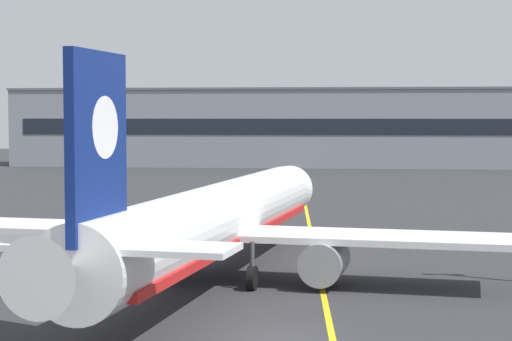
# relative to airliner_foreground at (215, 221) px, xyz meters

# --- Properties ---
(ground_plane) EXTENTS (400.00, 400.00, 0.00)m
(ground_plane) POSITION_rel_airliner_foreground_xyz_m (4.66, -12.24, -3.37)
(ground_plane) COLOR #2D2D30
(taxiway_centreline) EXTENTS (12.83, 179.58, 0.01)m
(taxiway_centreline) POSITION_rel_airliner_foreground_xyz_m (4.66, 17.76, -3.37)
(taxiway_centreline) COLOR yellow
(taxiway_centreline) RESTS_ON ground
(airliner_foreground) EXTENTS (32.36, 41.46, 11.65)m
(airliner_foreground) POSITION_rel_airliner_foreground_xyz_m (0.00, 0.00, 0.00)
(airliner_foreground) COLOR white
(airliner_foreground) RESTS_ON ground
(safety_cone_by_nose_gear) EXTENTS (0.44, 0.44, 0.55)m
(safety_cone_by_nose_gear) POSITION_rel_airliner_foreground_xyz_m (1.37, 16.98, -3.11)
(safety_cone_by_nose_gear) COLOR orange
(safety_cone_by_nose_gear) RESTS_ON ground
(terminal_building) EXTENTS (137.10, 12.40, 14.09)m
(terminal_building) POSITION_rel_airliner_foreground_xyz_m (14.87, 110.98, 3.68)
(terminal_building) COLOR gray
(terminal_building) RESTS_ON ground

